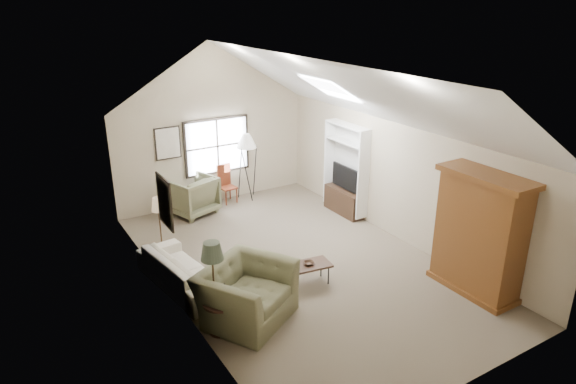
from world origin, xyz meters
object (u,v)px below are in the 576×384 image
armchair_near (246,294)px  side_table (221,316)px  coffee_table (309,274)px  armoire (480,234)px  armchair_far (192,195)px  sofa (184,270)px  side_chair (228,184)px

armchair_near → side_table: armchair_near is taller
armchair_near → coffee_table: (1.46, 0.37, -0.26)m
armoire → armchair_far: bearing=117.0°
armoire → sofa: (-4.38, 2.82, -0.79)m
armoire → side_chair: 6.44m
sofa → armchair_near: bearing=-169.4°
sofa → coffee_table: bearing=-128.0°
coffee_table → side_table: bearing=-166.5°
armchair_near → armchair_far: bearing=49.0°
armchair_far → side_table: 4.87m
coffee_table → side_chair: size_ratio=0.81×
armchair_near → armoire: bearing=-49.1°
armoire → armchair_near: armoire is taller
armoire → side_table: (-4.38, 1.22, -0.83)m
sofa → armchair_near: 1.58m
armoire → side_table: armoire is taller
coffee_table → sofa: bearing=150.2°
sofa → coffee_table: size_ratio=2.73×
sofa → side_chair: bearing=-44.7°
armoire → armchair_far: size_ratio=2.14×
sofa → armoire: bearing=-131.0°
armchair_near → armchair_far: armchair_far is taller
armchair_near → armchair_far: size_ratio=1.39×
armchair_near → armchair_far: (0.87, 4.56, 0.00)m
side_table → armchair_far: bearing=73.6°
coffee_table → armchair_near: bearing=-166.0°
coffee_table → side_table: 2.03m
armchair_near → armchair_far: 4.65m
armoire → coffee_table: 3.08m
armoire → armchair_near: size_ratio=1.55×
armchair_far → side_chair: size_ratio=1.05×
armoire → coffee_table: (-2.41, 1.70, -0.90)m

